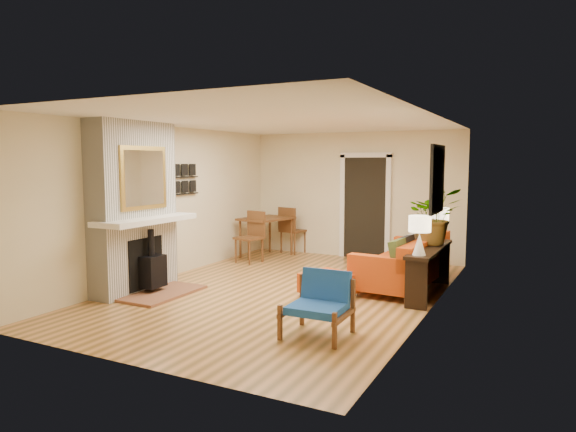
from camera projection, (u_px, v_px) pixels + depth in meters
name	position (u px, v px, depth m)	size (l,w,h in m)	color
room_shell	(373.00, 201.00, 9.86)	(6.50, 6.50, 6.50)	tan
fireplace	(135.00, 211.00, 7.81)	(1.09, 1.68, 2.60)	white
sofa	(408.00, 262.00, 8.22)	(1.11, 2.29, 0.88)	silver
ottoman	(329.00, 283.00, 7.62)	(0.85, 0.85, 0.34)	silver
blue_chair	(321.00, 300.00, 5.93)	(0.71, 0.70, 0.73)	brown
dining_table	(269.00, 226.00, 10.71)	(1.06, 1.93, 1.01)	brown
console_table	(430.00, 257.00, 7.63)	(0.34, 1.85, 0.72)	black
lamp_near	(420.00, 231.00, 6.94)	(0.30, 0.30, 0.54)	white
lamp_far	(439.00, 220.00, 8.17)	(0.30, 0.30, 0.54)	white
houseplant	(434.00, 216.00, 7.84)	(0.79, 0.68, 0.88)	#1E5919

